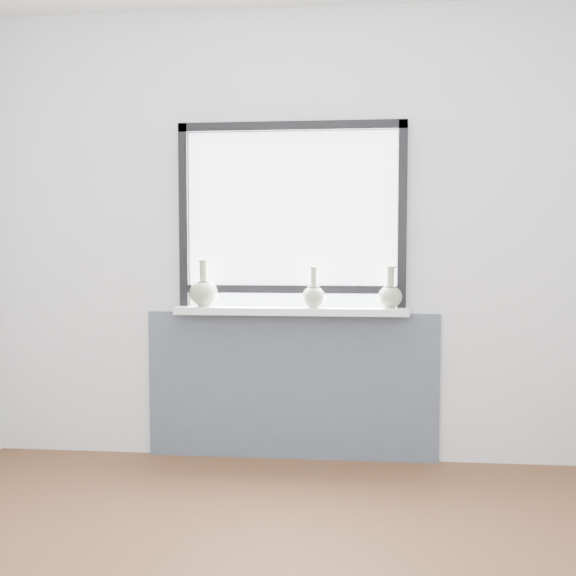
# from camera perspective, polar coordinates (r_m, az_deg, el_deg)

# --- Properties ---
(back_wall) EXTENTS (3.60, 0.02, 2.60)m
(back_wall) POSITION_cam_1_polar(r_m,az_deg,el_deg) (3.73, 0.37, 4.55)
(back_wall) COLOR silver
(back_wall) RESTS_ON ground
(apron_panel) EXTENTS (1.70, 0.03, 0.86)m
(apron_panel) POSITION_cam_1_polar(r_m,az_deg,el_deg) (3.79, 0.33, -8.71)
(apron_panel) COLOR #485362
(apron_panel) RESTS_ON ground
(windowsill) EXTENTS (1.32, 0.18, 0.04)m
(windowsill) POSITION_cam_1_polar(r_m,az_deg,el_deg) (3.65, 0.24, -2.03)
(windowsill) COLOR white
(windowsill) RESTS_ON apron_panel
(window) EXTENTS (1.30, 0.06, 1.05)m
(window) POSITION_cam_1_polar(r_m,az_deg,el_deg) (3.70, 0.33, 6.75)
(window) COLOR black
(window) RESTS_ON windowsill
(vase_a) EXTENTS (0.17, 0.17, 0.27)m
(vase_a) POSITION_cam_1_polar(r_m,az_deg,el_deg) (3.73, -7.50, -0.29)
(vase_a) COLOR #96A07F
(vase_a) RESTS_ON windowsill
(vase_b) EXTENTS (0.13, 0.13, 0.23)m
(vase_b) POSITION_cam_1_polar(r_m,az_deg,el_deg) (3.62, 2.29, -0.61)
(vase_b) COLOR #96A07F
(vase_b) RESTS_ON windowsill
(vase_c) EXTENTS (0.14, 0.14, 0.24)m
(vase_c) POSITION_cam_1_polar(r_m,az_deg,el_deg) (3.64, 9.06, -0.56)
(vase_c) COLOR #96A07F
(vase_c) RESTS_ON windowsill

